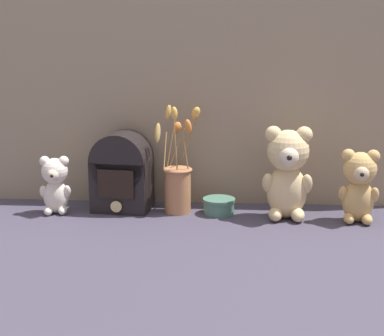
{
  "coord_description": "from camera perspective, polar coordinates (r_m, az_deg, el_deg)",
  "views": [
    {
      "loc": [
        0.11,
        -1.69,
        0.54
      ],
      "look_at": [
        0.0,
        0.02,
        0.15
      ],
      "focal_mm": 55.0,
      "sensor_mm": 36.0,
      "label": 1
    }
  ],
  "objects": [
    {
      "name": "ground_plane",
      "position": [
        1.78,
        -0.04,
        -4.78
      ],
      "size": [
        4.0,
        4.0,
        0.0
      ],
      "primitive_type": "plane",
      "color": "#3D3847"
    },
    {
      "name": "backdrop_wall",
      "position": [
        1.87,
        0.3,
        6.46
      ],
      "size": [
        1.47,
        0.02,
        0.66
      ],
      "color": "gray",
      "rests_on": "ground"
    },
    {
      "name": "teddy_bear_large",
      "position": [
        1.75,
        9.24,
        -0.29
      ],
      "size": [
        0.15,
        0.14,
        0.28
      ],
      "color": "#DBBC84",
      "rests_on": "ground"
    },
    {
      "name": "teddy_bear_medium",
      "position": [
        1.77,
        15.9,
        -1.55
      ],
      "size": [
        0.12,
        0.11,
        0.22
      ],
      "color": "tan",
      "rests_on": "ground"
    },
    {
      "name": "teddy_bear_small",
      "position": [
        1.84,
        -13.13,
        -1.49
      ],
      "size": [
        0.1,
        0.09,
        0.18
      ],
      "color": "beige",
      "rests_on": "ground"
    },
    {
      "name": "flower_vase",
      "position": [
        1.8,
        -1.38,
        -1.3
      ],
      "size": [
        0.15,
        0.14,
        0.33
      ],
      "color": "#AD7047",
      "rests_on": "ground"
    },
    {
      "name": "vintage_radio",
      "position": [
        1.84,
        -6.81,
        -0.39
      ],
      "size": [
        0.19,
        0.15,
        0.25
      ],
      "color": "black",
      "rests_on": "ground"
    },
    {
      "name": "decorative_tin_tall",
      "position": [
        1.8,
        2.63,
        -3.7
      ],
      "size": [
        0.1,
        0.1,
        0.05
      ],
      "color": "#47705B",
      "rests_on": "ground"
    }
  ]
}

